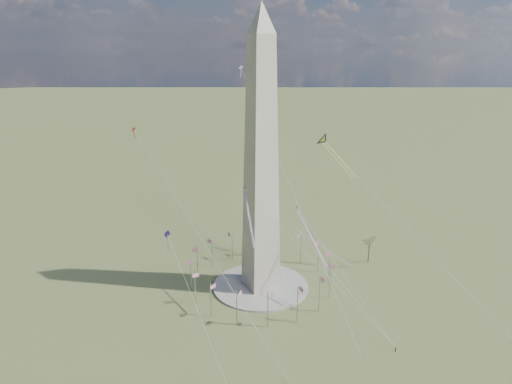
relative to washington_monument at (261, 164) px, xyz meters
name	(u,v)px	position (x,y,z in m)	size (l,w,h in m)	color
ground	(261,287)	(0.00, 0.00, -47.95)	(2000.00, 2000.00, 0.00)	brown
plaza	(261,286)	(0.00, 0.00, -47.55)	(36.00, 36.00, 0.80)	#A4A096
washington_monument	(261,164)	(0.00, 0.00, 0.00)	(15.56, 15.56, 100.00)	beige
flagpole_ring	(261,269)	(0.00, 0.00, -40.68)	(54.40, 54.40, 13.00)	#B9BBC0
tree_near	(370,242)	(49.83, -2.57, -38.65)	(7.46, 7.46, 13.05)	#4E382F
person_centre	(396,349)	(18.08, -52.51, -47.19)	(0.89, 0.37, 1.52)	gray
kite_delta_black	(325,142)	(36.27, 13.47, 1.98)	(9.05, 19.22, 15.64)	black
kite_diamond_purple	(167,236)	(-31.95, 10.06, -24.85)	(1.72, 2.78, 8.50)	#3F1769
kite_streamer_left	(307,227)	(12.96, -10.41, -22.33)	(2.41, 21.88, 15.01)	#EA4924
kite_streamer_mid	(248,209)	(-7.64, -5.08, -13.49)	(7.57, 20.73, 14.65)	#EA4924
kite_streamer_right	(313,239)	(27.93, 7.17, -36.85)	(19.93, 16.74, 16.92)	#EA4924
kite_small_red	(134,130)	(-34.54, 39.06, 8.44)	(1.30, 2.11, 4.81)	red
kite_small_white	(241,69)	(14.50, 46.51, 29.93)	(1.56, 1.99, 5.18)	silver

